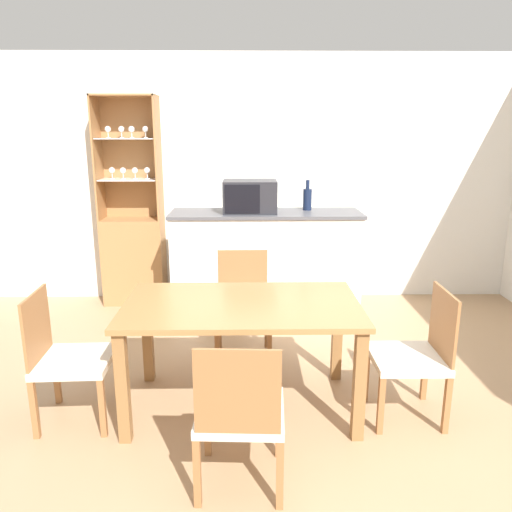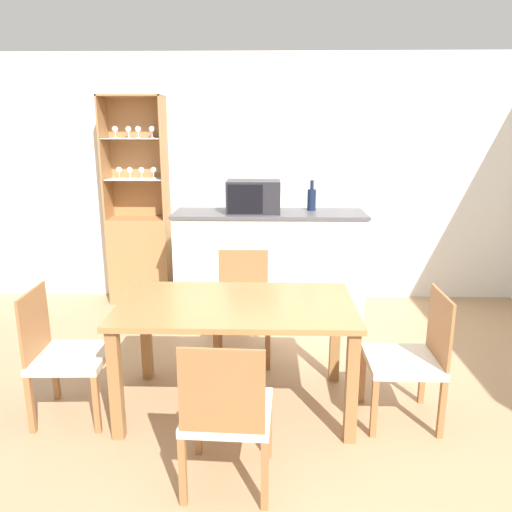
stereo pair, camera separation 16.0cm
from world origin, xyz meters
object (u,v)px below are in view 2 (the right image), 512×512
(wine_bottle, at_px, (312,199))
(display_cabinet, at_px, (140,242))
(dining_table, at_px, (237,318))
(microwave, at_px, (253,196))
(dining_chair_head_far, at_px, (243,306))
(dining_chair_side_left_near, at_px, (64,354))
(dining_chair_head_near, at_px, (227,413))
(dining_chair_side_right_near, at_px, (410,358))

(wine_bottle, bearing_deg, display_cabinet, 167.55)
(display_cabinet, xyz_separation_m, dining_table, (1.16, -2.11, -0.01))
(dining_table, relative_size, microwave, 3.06)
(dining_table, relative_size, wine_bottle, 5.25)
(wine_bottle, bearing_deg, dining_chair_head_far, -122.65)
(display_cabinet, bearing_deg, dining_chair_side_left_near, -88.26)
(display_cabinet, xyz_separation_m, dining_chair_side_left_near, (0.07, -2.25, -0.21))
(display_cabinet, height_order, dining_chair_head_far, display_cabinet)
(display_cabinet, height_order, dining_chair_head_near, display_cabinet)
(dining_table, xyz_separation_m, microwave, (0.06, 1.60, 0.57))
(display_cabinet, distance_m, wine_bottle, 1.88)
(dining_chair_side_right_near, relative_size, dining_chair_head_far, 1.00)
(dining_chair_side_right_near, bearing_deg, dining_chair_head_far, 50.73)
(dining_table, height_order, wine_bottle, wine_bottle)
(dining_chair_head_near, bearing_deg, dining_chair_head_far, 92.68)
(dining_chair_head_near, xyz_separation_m, wine_bottle, (0.61, 2.50, 0.74))
(microwave, bearing_deg, dining_chair_side_left_near, -123.61)
(dining_chair_head_far, bearing_deg, dining_chair_side_left_near, 38.96)
(dining_table, xyz_separation_m, dining_chair_head_near, (-0.00, -0.77, -0.21))
(dining_table, distance_m, wine_bottle, 1.90)
(display_cabinet, distance_m, microwave, 1.44)
(dining_chair_side_left_near, relative_size, dining_chair_head_near, 1.00)
(dining_chair_head_near, distance_m, dining_chair_head_far, 1.54)
(dining_chair_head_near, relative_size, dining_chair_head_far, 1.00)
(microwave, relative_size, wine_bottle, 1.72)
(dining_chair_side_left_near, bearing_deg, display_cabinet, 179.52)
(wine_bottle, bearing_deg, dining_table, -109.47)
(dining_table, height_order, microwave, microwave)
(dining_chair_side_left_near, distance_m, dining_chair_head_near, 1.26)
(dining_chair_side_right_near, relative_size, microwave, 1.73)
(dining_chair_side_left_near, distance_m, dining_chair_head_far, 1.41)
(dining_chair_side_left_near, bearing_deg, dining_chair_side_right_near, 87.82)
(display_cabinet, bearing_deg, dining_chair_head_far, -49.26)
(dining_chair_side_right_near, height_order, dining_chair_head_near, same)
(dining_chair_side_right_near, bearing_deg, wine_bottle, 14.85)
(dining_chair_head_far, bearing_deg, microwave, -95.02)
(display_cabinet, relative_size, dining_table, 1.42)
(dining_table, bearing_deg, dining_chair_side_left_near, -173.09)
(dining_chair_side_right_near, height_order, dining_chair_head_far, same)
(dining_chair_side_left_near, bearing_deg, microwave, 144.17)
(dining_chair_head_near, distance_m, microwave, 2.49)
(dining_chair_head_near, relative_size, microwave, 1.73)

